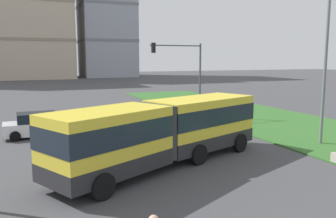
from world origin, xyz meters
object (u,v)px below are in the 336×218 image
(car_white_van, at_px, (39,125))
(traffic_light_far_right, at_px, (184,67))
(articulated_bus, at_px, (163,131))
(apartment_tower_centre, at_px, (104,8))
(apartment_tower_westcentre, at_px, (31,5))
(streetlight_median, at_px, (326,61))

(car_white_van, xyz_separation_m, traffic_light_far_right, (11.54, 2.39, 3.60))
(articulated_bus, relative_size, apartment_tower_centre, 0.30)
(apartment_tower_westcentre, xyz_separation_m, apartment_tower_centre, (19.61, 2.96, 0.68))
(streetlight_median, xyz_separation_m, apartment_tower_centre, (6.28, 86.76, 14.44))
(streetlight_median, bearing_deg, car_white_van, 150.55)
(articulated_bus, height_order, traffic_light_far_right, traffic_light_far_right)
(articulated_bus, height_order, streetlight_median, streetlight_median)
(car_white_van, relative_size, apartment_tower_centre, 0.12)
(articulated_bus, distance_m, apartment_tower_centre, 90.24)
(articulated_bus, relative_size, car_white_van, 2.63)
(articulated_bus, bearing_deg, apartment_tower_westcentre, 92.21)
(traffic_light_far_right, bearing_deg, car_white_van, -168.32)
(car_white_van, distance_m, apartment_tower_centre, 83.15)
(articulated_bus, xyz_separation_m, streetlight_median, (10.09, 0.20, 3.25))
(articulated_bus, xyz_separation_m, apartment_tower_westcentre, (-3.25, 84.00, 17.00))
(traffic_light_far_right, height_order, apartment_tower_centre, apartment_tower_centre)
(apartment_tower_westcentre, bearing_deg, streetlight_median, -80.96)
(car_white_van, bearing_deg, apartment_tower_centre, 74.55)
(apartment_tower_westcentre, bearing_deg, articulated_bus, -87.79)
(articulated_bus, xyz_separation_m, car_white_van, (-5.22, 8.84, -0.90))
(car_white_van, relative_size, apartment_tower_westcentre, 0.12)
(traffic_light_far_right, xyz_separation_m, apartment_tower_westcentre, (-9.57, 72.77, 14.31))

